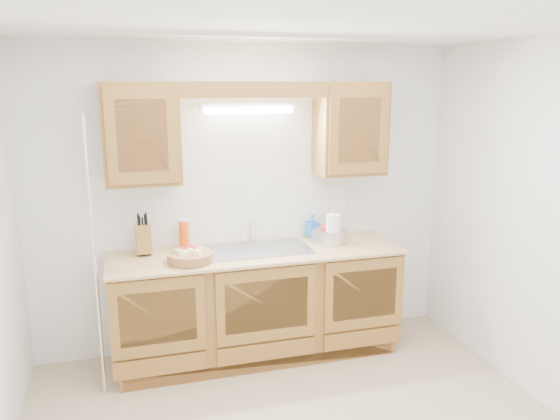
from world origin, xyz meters
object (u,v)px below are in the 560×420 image
object	(u,v)px
knife_block	(143,239)
paper_towel	(333,230)
apple_bowl	(329,234)
fruit_basket	(190,255)

from	to	relation	value
knife_block	paper_towel	world-z (taller)	knife_block
paper_towel	apple_bowl	world-z (taller)	paper_towel
fruit_basket	knife_block	xyz separation A→B (m)	(-0.32, 0.29, 0.07)
fruit_basket	apple_bowl	size ratio (longest dim) A/B	1.40
fruit_basket	apple_bowl	world-z (taller)	apple_bowl
paper_towel	apple_bowl	size ratio (longest dim) A/B	0.94
fruit_basket	knife_block	size ratio (longest dim) A/B	1.35
apple_bowl	fruit_basket	bearing A→B (deg)	-170.94
fruit_basket	paper_towel	xyz separation A→B (m)	(1.18, 0.12, 0.08)
knife_block	apple_bowl	xyz separation A→B (m)	(1.49, -0.10, -0.05)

